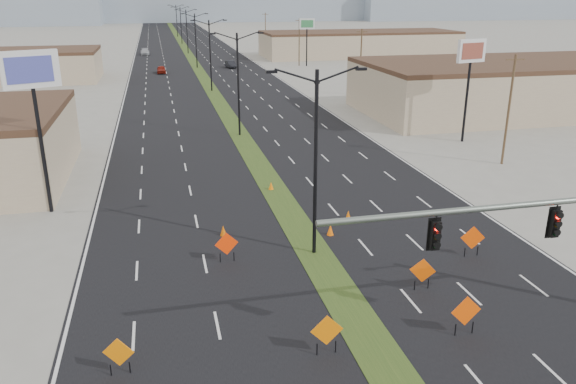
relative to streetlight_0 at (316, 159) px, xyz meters
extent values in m
cube|color=black|center=(0.00, 88.00, -5.42)|extent=(25.00, 400.00, 0.02)
cube|color=#244117|center=(0.00, 88.00, -5.42)|extent=(2.00, 400.00, 0.04)
cube|color=tan|center=(-32.00, 73.00, -3.17)|extent=(30.00, 14.00, 4.50)
cube|color=tan|center=(34.00, 33.00, -2.67)|extent=(36.00, 18.00, 5.50)
cube|color=tan|center=(38.00, 98.00, -2.92)|extent=(44.00, 16.00, 5.00)
cube|color=#8A99AB|center=(180.00, 278.00, 3.58)|extent=(160.00, 50.00, 18.00)
cylinder|color=slate|center=(5.20, -10.00, 0.68)|extent=(16.00, 0.24, 0.24)
cube|color=black|center=(1.70, -10.00, -0.20)|extent=(0.50, 0.28, 1.30)
sphere|color=#FF0C05|center=(1.70, -10.16, 0.15)|extent=(0.22, 0.22, 0.22)
cube|color=black|center=(6.70, -10.00, -0.20)|extent=(0.50, 0.28, 1.30)
sphere|color=#FF0C05|center=(6.70, -10.16, 0.15)|extent=(0.22, 0.22, 0.22)
cylinder|color=black|center=(0.00, 0.00, -0.42)|extent=(0.20, 0.20, 10.00)
cube|color=black|center=(-2.30, 0.00, 4.53)|extent=(0.55, 0.24, 0.14)
cube|color=black|center=(2.30, 0.00, 4.53)|extent=(0.55, 0.24, 0.14)
cylinder|color=black|center=(0.00, 28.00, -0.42)|extent=(0.20, 0.20, 10.00)
cube|color=black|center=(-2.30, 28.00, 4.53)|extent=(0.55, 0.24, 0.14)
cube|color=black|center=(2.30, 28.00, 4.53)|extent=(0.55, 0.24, 0.14)
cylinder|color=black|center=(0.00, 56.00, -0.42)|extent=(0.20, 0.20, 10.00)
cube|color=black|center=(-2.30, 56.00, 4.53)|extent=(0.55, 0.24, 0.14)
cube|color=black|center=(2.30, 56.00, 4.53)|extent=(0.55, 0.24, 0.14)
cylinder|color=black|center=(0.00, 84.00, -0.42)|extent=(0.20, 0.20, 10.00)
cube|color=black|center=(-2.30, 84.00, 4.53)|extent=(0.55, 0.24, 0.14)
cube|color=black|center=(2.30, 84.00, 4.53)|extent=(0.55, 0.24, 0.14)
cylinder|color=black|center=(0.00, 112.00, -0.42)|extent=(0.20, 0.20, 10.00)
cube|color=black|center=(-2.30, 112.00, 4.53)|extent=(0.55, 0.24, 0.14)
cube|color=black|center=(2.30, 112.00, 4.53)|extent=(0.55, 0.24, 0.14)
cylinder|color=black|center=(0.00, 140.00, -0.42)|extent=(0.20, 0.20, 10.00)
cube|color=black|center=(-2.30, 140.00, 4.53)|extent=(0.55, 0.24, 0.14)
cube|color=black|center=(2.30, 140.00, 4.53)|extent=(0.55, 0.24, 0.14)
cylinder|color=black|center=(0.00, 168.00, -0.42)|extent=(0.20, 0.20, 10.00)
cube|color=black|center=(-2.30, 168.00, 4.53)|extent=(0.55, 0.24, 0.14)
cube|color=black|center=(2.30, 168.00, 4.53)|extent=(0.55, 0.24, 0.14)
cylinder|color=#4C3823|center=(20.00, 13.00, -0.92)|extent=(0.20, 0.20, 9.00)
cube|color=#4C3823|center=(20.00, 13.00, 3.18)|extent=(1.60, 0.10, 0.10)
cylinder|color=#4C3823|center=(20.00, 48.00, -0.92)|extent=(0.20, 0.20, 9.00)
cube|color=#4C3823|center=(20.00, 48.00, 3.18)|extent=(1.60, 0.10, 0.10)
cylinder|color=#4C3823|center=(20.00, 83.00, -0.92)|extent=(0.20, 0.20, 9.00)
cube|color=#4C3823|center=(20.00, 83.00, 3.18)|extent=(1.60, 0.10, 0.10)
cylinder|color=#4C3823|center=(20.00, 118.00, -0.92)|extent=(0.20, 0.20, 9.00)
cube|color=#4C3823|center=(20.00, 118.00, 3.18)|extent=(1.60, 0.10, 0.10)
imported|color=maroon|center=(-6.87, 77.43, -4.76)|extent=(1.57, 3.87, 1.31)
imported|color=black|center=(6.30, 82.56, -4.75)|extent=(1.92, 4.20, 1.33)
imported|color=#A5A8AF|center=(-9.99, 111.11, -4.72)|extent=(2.03, 4.84, 1.40)
cube|color=orange|center=(-9.90, -8.47, -4.43)|extent=(1.16, 0.32, 1.18)
cylinder|color=black|center=(-10.24, -8.47, -5.17)|extent=(0.05, 0.05, 0.49)
cylinder|color=black|center=(-9.55, -8.47, -5.17)|extent=(0.05, 0.05, 0.49)
cube|color=#DC6704|center=(-2.00, -9.00, -4.32)|extent=(1.32, 0.08, 1.32)
cylinder|color=black|center=(-2.38, -9.00, -5.14)|extent=(0.05, 0.05, 0.55)
cylinder|color=black|center=(-1.62, -9.00, -5.14)|extent=(0.05, 0.05, 0.55)
cube|color=#F13205|center=(-4.81, 0.01, -4.37)|extent=(1.26, 0.19, 1.26)
cylinder|color=black|center=(-5.18, 0.01, -5.16)|extent=(0.05, 0.05, 0.53)
cylinder|color=black|center=(-4.44, 0.01, -5.16)|extent=(0.05, 0.05, 0.53)
cube|color=#FF5705|center=(3.97, -5.08, -4.40)|extent=(1.14, 0.53, 1.23)
cylinder|color=black|center=(3.61, -5.08, -5.16)|extent=(0.05, 0.05, 0.51)
cylinder|color=black|center=(4.33, -5.08, -5.16)|extent=(0.05, 0.05, 0.51)
cube|color=#EB4704|center=(4.01, -9.00, -4.28)|extent=(1.36, 0.06, 1.36)
cylinder|color=black|center=(3.62, -9.00, -5.14)|extent=(0.05, 0.05, 0.57)
cylinder|color=black|center=(4.41, -9.00, -5.14)|extent=(0.05, 0.05, 0.57)
cube|color=#F04705|center=(8.22, -2.33, -4.32)|extent=(1.30, 0.29, 1.32)
cylinder|color=black|center=(7.84, -2.33, -5.14)|extent=(0.05, 0.05, 0.55)
cylinder|color=black|center=(8.61, -2.33, -5.14)|extent=(0.05, 0.05, 0.55)
cone|color=#D75A04|center=(-4.60, 3.44, -5.09)|extent=(0.46, 0.46, 0.66)
cone|color=#FD6305|center=(1.58, 2.11, -5.08)|extent=(0.42, 0.42, 0.68)
cone|color=#E46204|center=(3.44, 4.30, -5.14)|extent=(0.36, 0.36, 0.56)
cone|color=orange|center=(-0.23, 10.86, -5.11)|extent=(0.46, 0.46, 0.62)
cylinder|color=black|center=(-15.15, 9.93, -1.15)|extent=(0.24, 0.24, 8.53)
cube|color=white|center=(-15.15, 9.93, 3.79)|extent=(3.24, 1.64, 2.25)
cube|color=#474BAA|center=(-15.15, 9.73, 3.79)|extent=(2.50, 1.10, 1.57)
cylinder|color=black|center=(20.65, 20.68, -1.45)|extent=(0.24, 0.24, 7.93)
cube|color=white|center=(20.65, 20.68, 3.14)|extent=(3.13, 1.07, 2.09)
cube|color=brown|center=(20.65, 20.48, 3.14)|extent=(2.45, 0.63, 1.46)
cylinder|color=black|center=(21.25, 81.90, -1.70)|extent=(0.24, 0.24, 7.44)
cube|color=white|center=(21.25, 81.90, 2.60)|extent=(2.95, 0.91, 1.96)
cube|color=#34844B|center=(21.25, 81.70, 2.60)|extent=(2.31, 0.50, 1.37)
camera|label=1|loc=(-7.74, -27.03, 8.11)|focal=35.00mm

